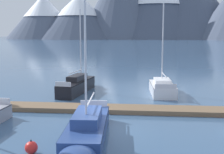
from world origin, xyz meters
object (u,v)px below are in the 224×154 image
at_px(sailboat_mid_dock_port, 79,84).
at_px(mooring_buoy_channel_marker, 31,148).
at_px(sailboat_mid_dock_starboard, 86,131).
at_px(sailboat_far_berth, 162,87).

relative_size(sailboat_mid_dock_port, mooring_buoy_channel_marker, 11.38).
distance_m(sailboat_mid_dock_starboard, mooring_buoy_channel_marker, 2.71).
height_order(sailboat_mid_dock_port, sailboat_mid_dock_starboard, sailboat_mid_dock_starboard).
bearing_deg(sailboat_far_berth, sailboat_mid_dock_port, 178.93).
xyz_separation_m(sailboat_mid_dock_port, sailboat_far_berth, (7.26, -0.14, -0.09)).
height_order(sailboat_mid_dock_port, mooring_buoy_channel_marker, sailboat_mid_dock_port).
bearing_deg(mooring_buoy_channel_marker, sailboat_mid_dock_port, 92.21).
bearing_deg(sailboat_mid_dock_port, sailboat_far_berth, -1.07).
relative_size(sailboat_mid_dock_starboard, mooring_buoy_channel_marker, 14.15).
bearing_deg(sailboat_mid_dock_starboard, sailboat_far_berth, 68.86).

